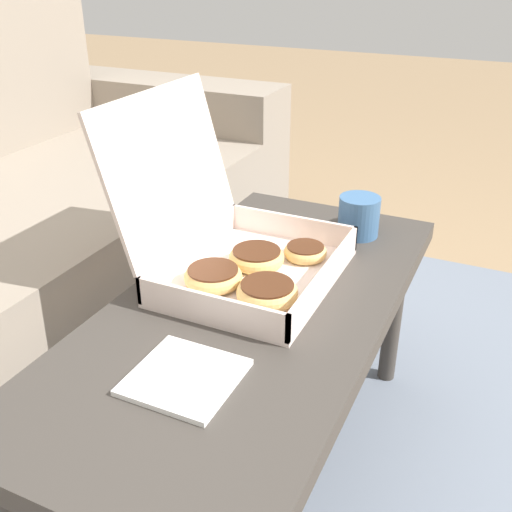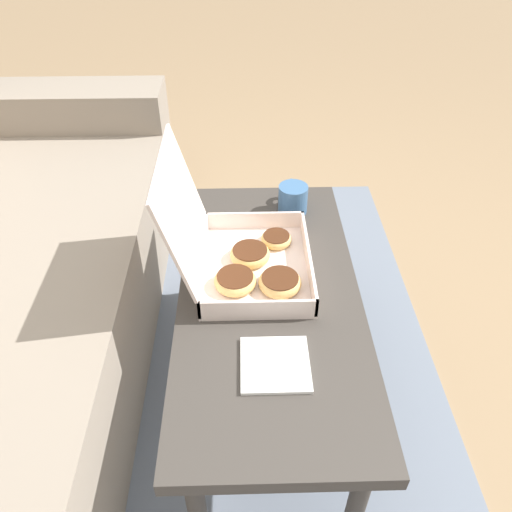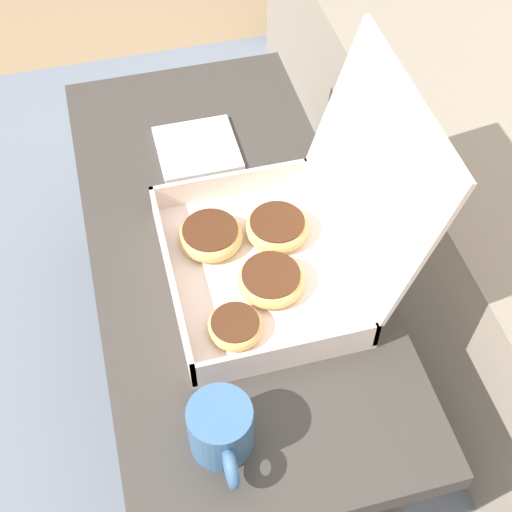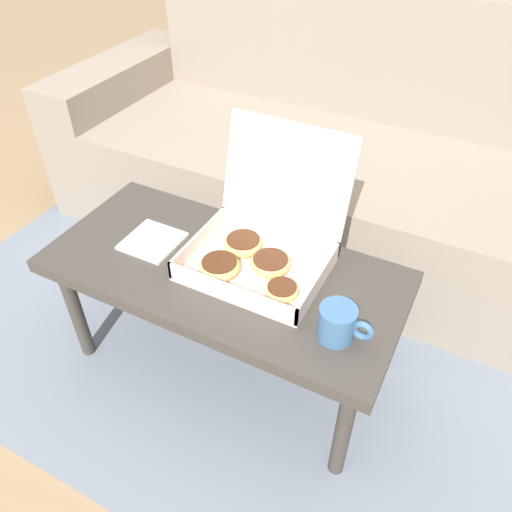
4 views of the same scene
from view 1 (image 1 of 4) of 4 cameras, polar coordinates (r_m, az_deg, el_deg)
name	(u,v)px [view 1 (image 1 of 4)]	position (r m, az deg, el deg)	size (l,w,h in m)	color
ground_plane	(235,470)	(1.42, -1.97, -19.72)	(12.00, 12.00, 0.00)	#937756
area_rug	(125,428)	(1.54, -12.39, -15.72)	(2.43, 1.83, 0.01)	slate
coffee_table	(252,326)	(1.15, -0.38, -6.68)	(1.03, 0.48, 0.45)	#3D3833
pastry_box	(238,250)	(1.18, -1.73, 0.59)	(0.38, 0.38, 0.35)	silver
coffee_mug	(359,216)	(1.39, 9.81, 3.82)	(0.14, 0.09, 0.09)	#3D6693
napkin_stack	(185,377)	(0.94, -6.81, -11.38)	(0.16, 0.16, 0.01)	white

